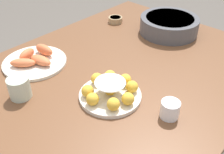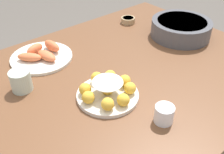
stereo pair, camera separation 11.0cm
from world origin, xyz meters
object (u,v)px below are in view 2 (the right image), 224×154
Objects in this scene: cup_near at (164,114)px; sauce_bowl at (128,20)px; serving_bowl at (181,28)px; cup_far at (21,81)px; cake_plate at (108,91)px; dining_table at (116,87)px; seafood_platter at (42,55)px.

sauce_bowl is at bearing 55.70° from cup_near.
serving_bowl is 0.90m from cup_far.
cup_far is (-0.24, 0.27, 0.01)m from cake_plate.
cup_far reaches higher than dining_table.
cake_plate is 0.76× the size of serving_bowl.
cup_near is (-0.58, -0.38, -0.02)m from serving_bowl.
sauce_bowl is 0.97× the size of cup_far.
cake_plate is (-0.13, -0.10, 0.11)m from dining_table.
sauce_bowl is at bearing 41.41° from dining_table.
seafood_platter is at bearing 43.30° from cup_far.
seafood_platter is at bearing 120.29° from dining_table.
dining_table is at bearing 79.45° from cup_near.
seafood_platter reaches higher than dining_table.
cup_near is at bearing -100.55° from dining_table.
cup_far reaches higher than cake_plate.
sauce_bowl is (0.42, 0.37, 0.09)m from dining_table.
serving_bowl reaches higher than sauce_bowl.
cup_far is at bearing 172.44° from serving_bowl.
sauce_bowl is at bearing 40.63° from cake_plate.
seafood_platter is 3.39× the size of cup_far.
cake_plate is at bearing -47.69° from cup_far.
cup_far is at bearing 132.31° from cake_plate.
sauce_bowl is 0.85m from cup_near.
cup_far is (-0.89, 0.12, -0.01)m from serving_bowl.
seafood_platter is at bearing 101.20° from cup_near.
cake_plate is 0.72m from sauce_bowl.
cup_far reaches higher than seafood_platter.
cake_plate reaches higher than seafood_platter.
cup_near is at bearing -78.80° from seafood_platter.
cake_plate is at bearing -139.37° from sauce_bowl.
serving_bowl is 4.69× the size of cup_near.
cake_plate is 0.66m from serving_bowl.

